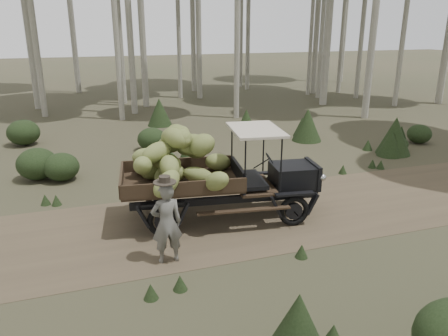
% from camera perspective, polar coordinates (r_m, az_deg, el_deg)
% --- Properties ---
extents(ground, '(120.00, 120.00, 0.00)m').
position_cam_1_polar(ground, '(11.46, 7.82, -5.68)').
color(ground, '#473D2B').
rests_on(ground, ground).
extents(dirt_track, '(70.00, 4.00, 0.01)m').
position_cam_1_polar(dirt_track, '(11.46, 7.82, -5.66)').
color(dirt_track, brown).
rests_on(dirt_track, ground).
extents(banana_truck, '(5.08, 2.72, 2.47)m').
position_cam_1_polar(banana_truck, '(10.47, -3.38, 0.46)').
color(banana_truck, black).
rests_on(banana_truck, ground).
extents(farmer, '(0.62, 0.45, 1.85)m').
position_cam_1_polar(farmer, '(8.81, -7.51, -7.05)').
color(farmer, '#62605A').
rests_on(farmer, ground).
extents(undergrowth, '(23.84, 23.27, 1.39)m').
position_cam_1_polar(undergrowth, '(10.98, 9.16, -3.82)').
color(undergrowth, '#233319').
rests_on(undergrowth, ground).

